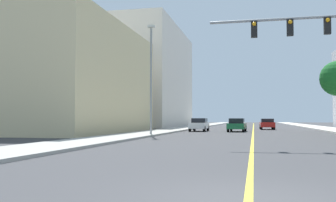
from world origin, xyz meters
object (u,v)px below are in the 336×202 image
at_px(car_green, 237,125).
at_px(car_red, 267,124).
at_px(street_lamp, 151,74).
at_px(car_white, 199,124).

xyz_separation_m(car_green, car_red, (3.41, 9.09, 0.01)).
distance_m(street_lamp, car_white, 13.00).
xyz_separation_m(car_white, car_green, (4.11, -0.40, -0.03)).
distance_m(car_white, car_green, 4.13).
bearing_deg(car_green, street_lamp, -115.83).
height_order(car_white, car_red, car_white).
height_order(street_lamp, car_red, street_lamp).
xyz_separation_m(car_white, car_red, (7.52, 8.70, -0.01)).
relative_size(car_white, car_red, 0.93).
bearing_deg(car_white, car_green, 175.77).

